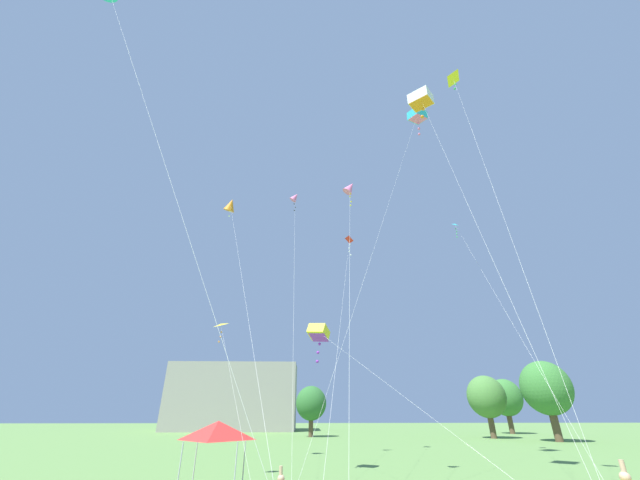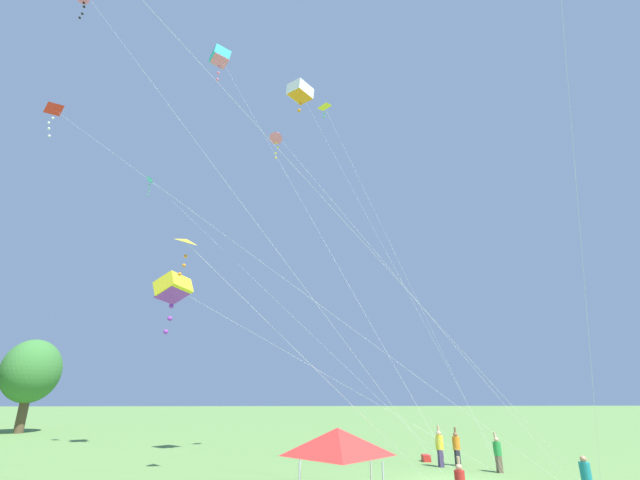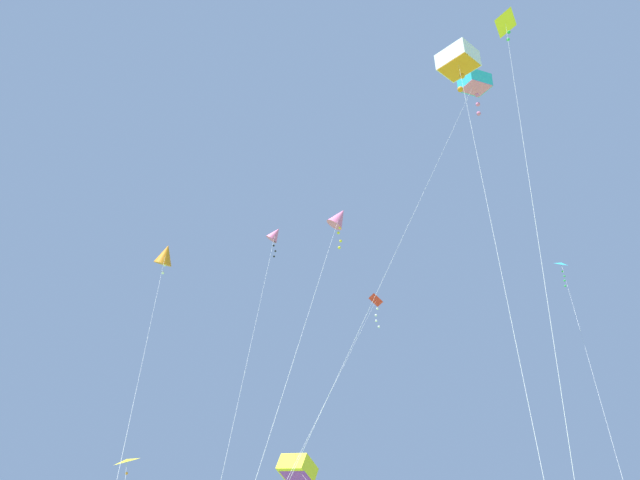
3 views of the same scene
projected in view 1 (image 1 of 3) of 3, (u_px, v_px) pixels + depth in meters
The scene contains 16 objects.
distant_building at pixel (235, 397), 68.77m from camera, with size 23.63×11.28×11.66m, color gray.
tree_far_centre at pixel (486, 397), 49.86m from camera, with size 5.24×4.72×7.91m.
tree_near_right at pixel (546, 388), 44.86m from camera, with size 6.09×5.48×9.19m.
tree_far_left at pixel (505, 398), 59.66m from camera, with size 5.48×4.93×8.27m.
tree_far_right at pixel (311, 403), 52.30m from camera, with size 4.45×4.01×6.72m.
festival_tent at pixel (218, 430), 15.66m from camera, with size 2.44×2.44×2.94m.
kite_yellow_box_0 at pixel (319, 333), 24.27m from camera, with size 7.22×16.58×8.78m.
kite_orange_diamond_1 at pixel (231, 205), 32.19m from camera, with size 7.76×20.76×20.90m.
kite_white_box_2 at pixel (421, 100), 27.00m from camera, with size 2.97×11.80×25.17m.
kite_pink_diamond_3 at pixel (350, 188), 24.62m from camera, with size 2.69×12.99×17.89m.
kite_yellow_delta_4 at pixel (221, 327), 22.02m from camera, with size 4.48×9.33×8.39m.
kite_pink_diamond_5 at pixel (295, 197), 34.96m from camera, with size 1.66×17.37×22.92m.
kite_yellow_delta_6 at pixel (453, 80), 25.30m from camera, with size 4.13×9.28×25.10m.
kite_red_delta_8 at pixel (350, 241), 37.53m from camera, with size 4.75×26.27×20.15m.
kite_cyan_delta_9 at pixel (456, 227), 36.37m from camera, with size 7.31×21.64×21.02m.
kite_cyan_box_10 at pixel (417, 116), 35.23m from camera, with size 12.29×14.19×30.29m.
Camera 1 is at (-4.28, -12.13, 3.33)m, focal length 20.00 mm.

